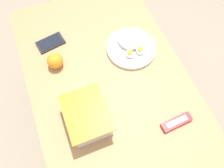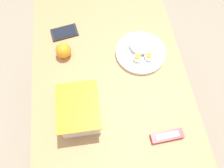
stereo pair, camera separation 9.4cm
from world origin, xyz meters
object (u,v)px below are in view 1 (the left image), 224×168
(rice_plate, at_px, (131,46))
(cell_phone, at_px, (51,43))
(food_container, at_px, (87,117))
(orange_fruit, at_px, (55,61))
(candy_bar, at_px, (176,122))

(rice_plate, distance_m, cell_phone, 0.39)
(food_container, distance_m, orange_fruit, 0.31)
(orange_fruit, bearing_deg, rice_plate, -95.74)
(orange_fruit, distance_m, rice_plate, 0.36)
(rice_plate, bearing_deg, orange_fruit, 84.26)
(food_container, distance_m, candy_bar, 0.36)
(food_container, height_order, orange_fruit, food_container)
(rice_plate, bearing_deg, food_container, 131.41)
(orange_fruit, bearing_deg, food_container, -170.04)
(rice_plate, height_order, candy_bar, rice_plate)
(candy_bar, xyz_separation_m, cell_phone, (0.58, 0.38, -0.00))
(candy_bar, distance_m, cell_phone, 0.69)
(candy_bar, relative_size, cell_phone, 0.94)
(orange_fruit, height_order, rice_plate, orange_fruit)
(food_container, distance_m, rice_plate, 0.41)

